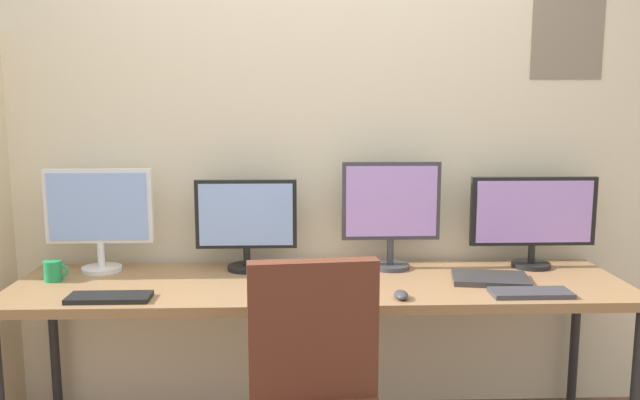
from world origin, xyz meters
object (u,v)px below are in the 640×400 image
Objects in this scene: keyboard_left at (109,297)px; keyboard_right at (531,293)px; computer_mouse at (401,295)px; laptop_closed at (490,279)px; keyboard_center at (322,295)px; coffee_mug at (54,271)px; monitor_center_right at (391,208)px; monitor_far_left at (99,213)px; monitor_center_left at (246,221)px; desk at (320,292)px; monitor_far_right at (533,217)px.

keyboard_left is 1.01× the size of keyboard_right.
computer_mouse is 0.49m from laptop_closed.
computer_mouse is (-0.53, -0.03, 0.01)m from keyboard_right.
laptop_closed reaches higher than keyboard_center.
keyboard_left is 0.43m from coffee_mug.
monitor_center_right is 5.20× the size of computer_mouse.
monitor_far_left is at bearing 109.90° from keyboard_left.
monitor_center_left is at bearing 41.12° from keyboard_left.
desk is 0.41m from computer_mouse.
monitor_far_right reaches higher than keyboard_center.
desk is 4.49× the size of monitor_far_right.
monitor_far_right is (0.67, 0.00, -0.04)m from monitor_center_right.
monitor_far_right is 1.83× the size of keyboard_left.
monitor_far_left is 1.39× the size of keyboard_center.
monitor_far_left is at bearing 168.02° from desk.
monitor_far_left is at bearing 160.35° from computer_mouse.
keyboard_right is 0.53m from computer_mouse.
keyboard_center is (-1.00, -0.44, -0.23)m from monitor_far_right.
monitor_far_right is at bearing 70.10° from keyboard_right.
monitor_center_left reaches higher than keyboard_center.
laptop_closed is (1.07, -0.24, -0.22)m from monitor_center_left.
desk is at bearing 140.51° from computer_mouse.
monitor_center_left is 0.82m from computer_mouse.
coffee_mug is at bearing 166.41° from keyboard_center.
monitor_center_right is 0.54m from computer_mouse.
monitor_far_left is 0.54m from keyboard_left.
coffee_mug is at bearing -175.70° from monitor_far_right.
desk is 8.20× the size of keyboard_left.
coffee_mug is (-1.47, 0.31, 0.03)m from computer_mouse.
laptop_closed is at bearing -138.18° from monitor_far_right.
monitor_center_right is at bearing 32.49° from desk.
monitor_far_left is 5.04× the size of computer_mouse.
keyboard_left is at bearing -166.48° from monitor_far_right.
keyboard_left is at bearing 180.00° from keyboard_right.
coffee_mug is at bearing 168.24° from computer_mouse.
monitor_far_right is at bearing 0.00° from monitor_center_left.
monitor_far_right is at bearing 23.86° from keyboard_center.
monitor_center_left is (-0.33, 0.21, 0.28)m from desk.
coffee_mug is at bearing -168.87° from monitor_center_left.
keyboard_center is 3.62× the size of computer_mouse.
desk is 5.29× the size of monitor_center_right.
monitor_far_right reaches higher than computer_mouse.
monitor_far_right is (2.00, 0.00, -0.03)m from monitor_far_left.
desk is at bearing -168.01° from monitor_far_right.
monitor_far_left is 1.04× the size of monitor_center_left.
keyboard_right is 3.02× the size of coffee_mug.
monitor_far_right is at bearing 13.52° from keyboard_left.
laptop_closed is 1.90m from coffee_mug.
monitor_center_right is at bearing -0.00° from monitor_far_left.
monitor_center_left is 4.84× the size of computer_mouse.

